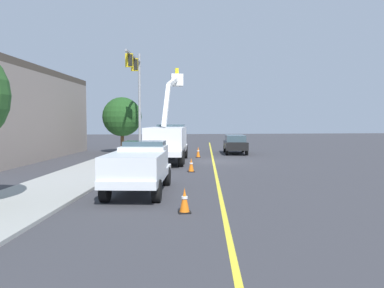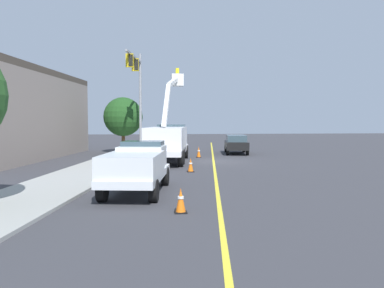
{
  "view_description": "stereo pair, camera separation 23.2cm",
  "coord_description": "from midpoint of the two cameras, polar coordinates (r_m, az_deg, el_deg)",
  "views": [
    {
      "loc": [
        -27.41,
        5.11,
        2.94
      ],
      "look_at": [
        -1.67,
        1.79,
        1.4
      ],
      "focal_mm": 35.92,
      "sensor_mm": 36.0,
      "label": 1
    },
    {
      "loc": [
        -27.44,
        4.88,
        2.94
      ],
      "look_at": [
        -1.67,
        1.79,
        1.4
      ],
      "focal_mm": 35.92,
      "sensor_mm": 36.0,
      "label": 2
    }
  ],
  "objects": [
    {
      "name": "street_tree_right",
      "position": [
        36.03,
        -10.02,
        3.99
      ],
      "size": [
        3.6,
        3.6,
        5.15
      ],
      "color": "brown",
      "rests_on": "ground"
    },
    {
      "name": "lane_centre_stripe",
      "position": [
        28.03,
        3.46,
        -2.62
      ],
      "size": [
        49.37,
        8.25,
        0.01
      ],
      "primitive_type": "cube",
      "rotation": [
        0.0,
        0.0,
        -0.16
      ],
      "color": "yellow",
      "rests_on": "ground"
    },
    {
      "name": "traffic_signal_mast",
      "position": [
        31.88,
        -7.92,
        8.69
      ],
      "size": [
        5.56,
        1.11,
        8.66
      ],
      "color": "gray",
      "rests_on": "ground"
    },
    {
      "name": "traffic_cone_mid_rear",
      "position": [
        31.21,
        1.22,
        -1.21
      ],
      "size": [
        0.4,
        0.4,
        0.88
      ],
      "color": "black",
      "rests_on": "ground"
    },
    {
      "name": "traffic_cone_leading",
      "position": [
        12.45,
        -1.15,
        -8.4
      ],
      "size": [
        0.4,
        0.4,
        0.81
      ],
      "color": "black",
      "rests_on": "ground"
    },
    {
      "name": "passing_minivan",
      "position": [
        34.98,
        6.75,
        0.15
      ],
      "size": [
        5.04,
        2.65,
        1.69
      ],
      "color": "black",
      "rests_on": "ground"
    },
    {
      "name": "sidewalk_far_side",
      "position": [
        28.81,
        -11.02,
        -2.4
      ],
      "size": [
        59.79,
        13.26,
        0.12
      ],
      "primitive_type": "cube",
      "rotation": [
        0.0,
        0.0,
        -0.16
      ],
      "color": "#9E9E99",
      "rests_on": "ground"
    },
    {
      "name": "ground",
      "position": [
        28.03,
        3.46,
        -2.63
      ],
      "size": [
        120.0,
        120.0,
        0.0
      ],
      "primitive_type": "plane",
      "color": "#38383D"
    },
    {
      "name": "service_pickup_truck",
      "position": [
        15.89,
        -7.75,
        -3.22
      ],
      "size": [
        5.87,
        2.98,
        2.06
      ],
      "color": "silver",
      "rests_on": "ground"
    },
    {
      "name": "utility_bucket_truck",
      "position": [
        27.83,
        -3.31,
        0.66
      ],
      "size": [
        8.5,
        3.79,
        6.99
      ],
      "color": "white",
      "rests_on": "ground"
    },
    {
      "name": "traffic_cone_mid_front",
      "position": [
        22.31,
        0.09,
        -3.15
      ],
      "size": [
        0.4,
        0.4,
        0.81
      ],
      "color": "black",
      "rests_on": "ground"
    }
  ]
}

